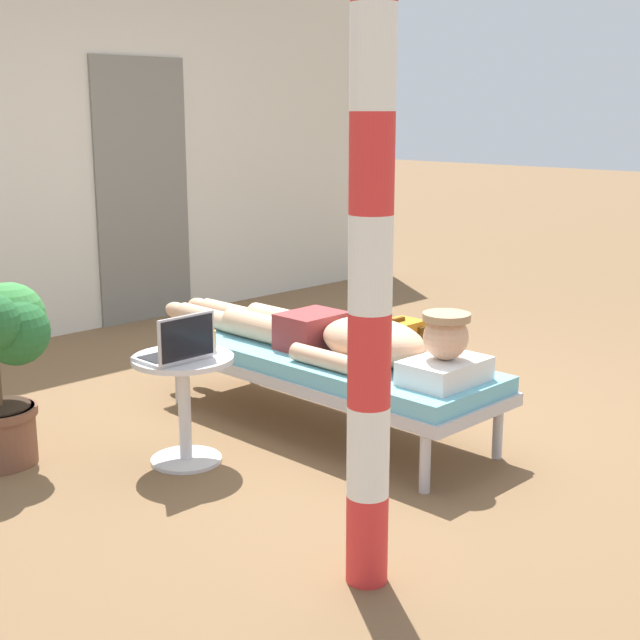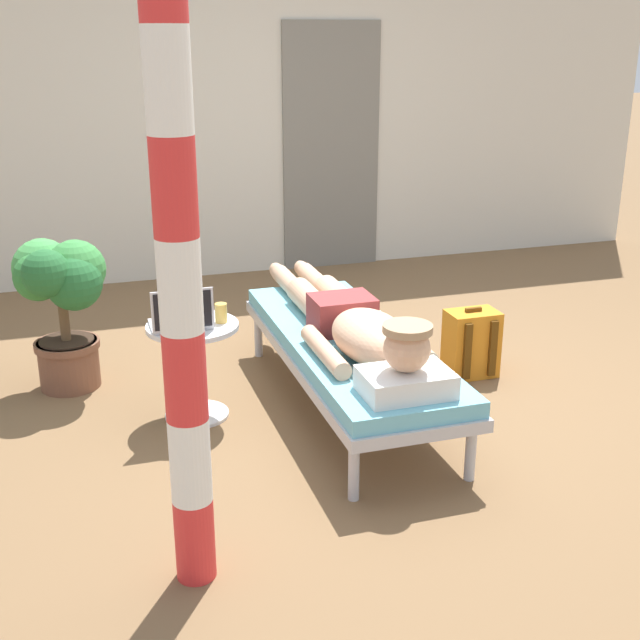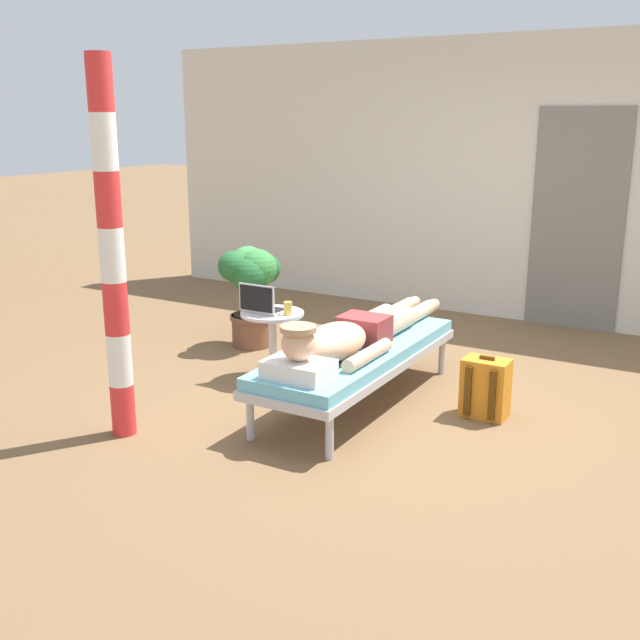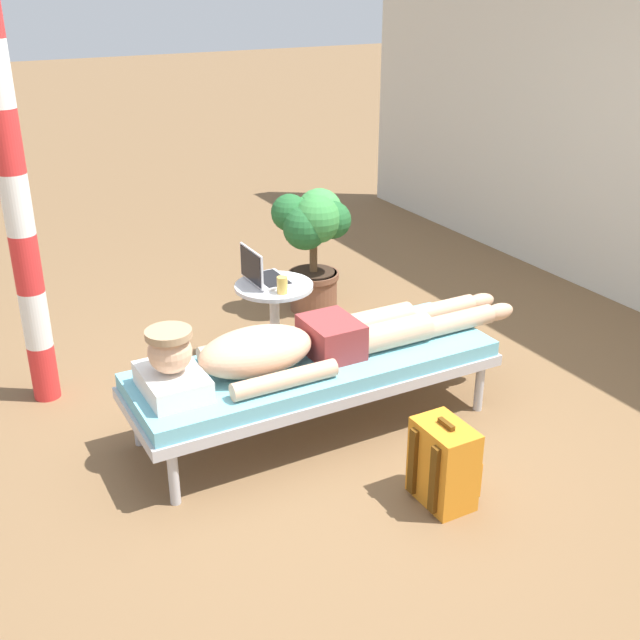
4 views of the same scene
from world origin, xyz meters
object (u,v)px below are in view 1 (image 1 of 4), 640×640
at_px(backpack, 397,354).
at_px(porch_post, 371,264).
at_px(side_table, 184,391).
at_px(lounge_chair, 325,365).
at_px(laptop, 178,349).
at_px(person_reclining, 339,336).
at_px(drink_glass, 210,341).

xyz_separation_m(backpack, porch_post, (-1.89, -1.43, 0.96)).
bearing_deg(side_table, lounge_chair, -10.41).
relative_size(laptop, backpack, 0.73).
height_order(person_reclining, laptop, laptop).
bearing_deg(lounge_chair, porch_post, -130.34).
relative_size(lounge_chair, porch_post, 0.86).
height_order(person_reclining, drink_glass, person_reclining).
xyz_separation_m(laptop, drink_glass, (0.21, 0.04, -0.01)).
distance_m(lounge_chair, backpack, 0.89).
bearing_deg(backpack, porch_post, -142.80).
bearing_deg(side_table, person_reclining, -17.28).
relative_size(side_table, backpack, 1.23).
xyz_separation_m(person_reclining, porch_post, (-1.03, -1.11, 0.63)).
xyz_separation_m(side_table, drink_glass, (0.15, -0.02, 0.22)).
height_order(side_table, porch_post, porch_post).
height_order(side_table, backpack, side_table).
xyz_separation_m(laptop, porch_post, (-0.17, -1.31, 0.57)).
height_order(backpack, porch_post, porch_post).
height_order(person_reclining, side_table, person_reclining).
height_order(laptop, porch_post, porch_post).
distance_m(side_table, drink_glass, 0.27).
distance_m(laptop, drink_glass, 0.21).
bearing_deg(backpack, drink_glass, -176.80).
bearing_deg(side_table, backpack, 2.38).
distance_m(lounge_chair, side_table, 0.82).
xyz_separation_m(lounge_chair, laptop, (-0.86, 0.10, 0.24)).
distance_m(lounge_chair, laptop, 0.90).
bearing_deg(drink_glass, side_table, 174.12).
bearing_deg(drink_glass, porch_post, -105.73).
relative_size(person_reclining, drink_glass, 21.37).
relative_size(laptop, drink_glass, 3.05).
bearing_deg(lounge_chair, drink_glass, 168.57).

